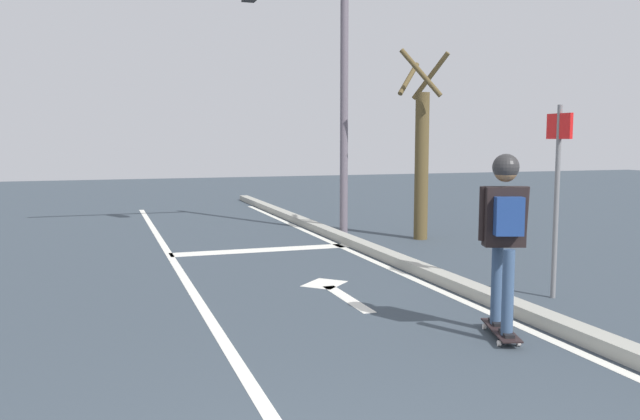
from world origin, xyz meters
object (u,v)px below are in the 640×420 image
Objects in this scene: traffic_signal_mast at (306,48)px; skater at (505,219)px; street_sign_post at (558,173)px; roadside_tree at (421,156)px; skateboard at (501,331)px.

skater is at bearing -92.26° from traffic_signal_mast.
street_sign_post reaches higher than skater.
roadside_tree is at bearing -33.41° from traffic_signal_mast.
traffic_signal_mast is 6.45m from street_sign_post.
traffic_signal_mast is 3.07m from roadside_tree.
skater is at bearing -142.21° from street_sign_post.
traffic_signal_mast reaches higher than skateboard.
roadside_tree reaches higher than skateboard.
skateboard is 7.98m from traffic_signal_mast.
skateboard is 0.23× the size of roadside_tree.
street_sign_post is 0.65× the size of roadside_tree.
traffic_signal_mast is at bearing 87.74° from skater.
skater is 0.73× the size of street_sign_post.
traffic_signal_mast is at bearing 101.82° from street_sign_post.
skater is at bearing -108.39° from skateboard.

